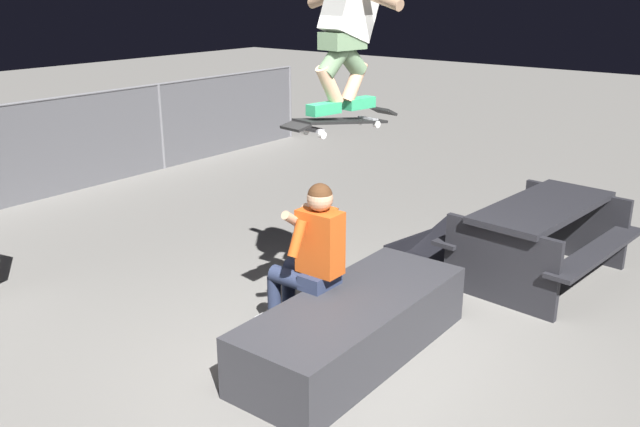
# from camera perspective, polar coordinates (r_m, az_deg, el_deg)

# --- Properties ---
(ground_plane) EXTENTS (40.00, 40.00, 0.00)m
(ground_plane) POSITION_cam_1_polar(r_m,az_deg,el_deg) (5.13, 1.30, -13.01)
(ground_plane) COLOR gray
(ledge_box_main) EXTENTS (2.11, 0.82, 0.47)m
(ledge_box_main) POSITION_cam_1_polar(r_m,az_deg,el_deg) (5.22, 2.88, -9.53)
(ledge_box_main) COLOR #38383D
(ledge_box_main) RESTS_ON ground
(person_sitting_on_ledge) EXTENTS (0.59, 0.75, 1.30)m
(person_sitting_on_ledge) POSITION_cam_1_polar(r_m,az_deg,el_deg) (5.27, -0.91, -3.37)
(person_sitting_on_ledge) COLOR #2D3856
(person_sitting_on_ledge) RESTS_ON ground
(skateboard) EXTENTS (1.04, 0.35, 0.13)m
(skateboard) POSITION_cam_1_polar(r_m,az_deg,el_deg) (4.99, 1.84, 7.77)
(skateboard) COLOR black
(skater_airborne) EXTENTS (0.63, 0.89, 1.12)m
(skater_airborne) POSITION_cam_1_polar(r_m,az_deg,el_deg) (4.95, 2.41, 15.69)
(skater_airborne) COLOR #2D9E66
(kicker_ramp) EXTENTS (1.20, 1.02, 0.41)m
(kicker_ramp) POSITION_cam_1_polar(r_m,az_deg,el_deg) (7.09, 10.89, -3.47)
(kicker_ramp) COLOR black
(kicker_ramp) RESTS_ON ground
(picnic_table_back) EXTENTS (1.80, 1.47, 0.75)m
(picnic_table_back) POSITION_cam_1_polar(r_m,az_deg,el_deg) (6.78, 18.12, -1.24)
(picnic_table_back) COLOR #28282D
(picnic_table_back) RESTS_ON ground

